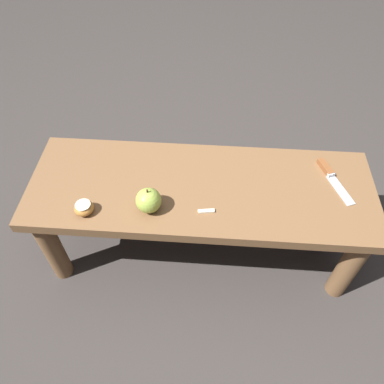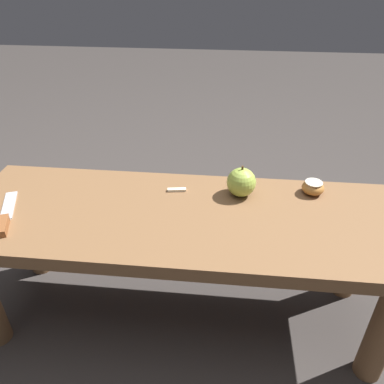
% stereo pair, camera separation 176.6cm
% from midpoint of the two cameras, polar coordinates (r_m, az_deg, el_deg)
% --- Properties ---
extents(ground_plane, '(8.00, 8.00, 0.00)m').
position_cam_midpoint_polar(ground_plane, '(1.23, 2.78, -39.15)').
color(ground_plane, '#383330').
extents(wooden_bench, '(1.25, 0.43, 0.42)m').
position_cam_midpoint_polar(wooden_bench, '(0.90, 3.81, -38.85)').
color(wooden_bench, brown).
rests_on(wooden_bench, ground_plane).
extents(knife, '(0.11, 0.22, 0.02)m').
position_cam_midpoint_polar(knife, '(0.96, 38.03, -29.13)').
color(knife, '#B7BABF').
rests_on(knife, wooden_bench).
extents(apple_whole, '(0.09, 0.09, 0.10)m').
position_cam_midpoint_polar(apple_whole, '(0.79, -13.67, -45.37)').
color(apple_whole, '#9EB747').
rests_on(apple_whole, wooden_bench).
extents(apple_cut, '(0.07, 0.07, 0.04)m').
position_cam_midpoint_polar(apple_cut, '(0.88, -32.48, -42.12)').
color(apple_cut, '#B27233').
rests_on(apple_cut, wooden_bench).
extents(apple_slice_near_knife, '(0.06, 0.02, 0.01)m').
position_cam_midpoint_polar(apple_slice_near_knife, '(0.82, 6.29, -46.73)').
color(apple_slice_near_knife, silver).
rests_on(apple_slice_near_knife, wooden_bench).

